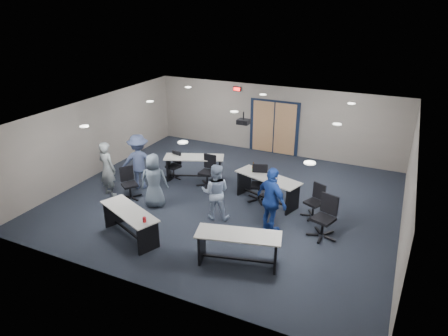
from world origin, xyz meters
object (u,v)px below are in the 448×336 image
at_px(chair_back_c, 259,184).
at_px(chair_loose_right, 323,218).
at_px(chair_loose_left, 130,184).
at_px(person_back, 139,162).
at_px(table_front_right, 238,243).
at_px(table_front_left, 130,219).
at_px(person_navy, 272,201).
at_px(person_plaid, 154,181).
at_px(table_back_left, 194,164).
at_px(chair_back_d, 314,202).
at_px(person_gray, 107,169).
at_px(table_back_right, 267,184).
at_px(chair_back_b, 207,171).
at_px(chair_back_a, 173,166).
at_px(person_lightblue, 215,192).

bearing_deg(chair_back_c, chair_loose_right, -46.41).
bearing_deg(chair_loose_left, person_back, 46.96).
height_order(table_front_right, chair_loose_right, chair_loose_right).
relative_size(chair_back_c, person_back, 0.61).
bearing_deg(chair_back_c, table_front_left, -141.87).
distance_m(person_navy, person_back, 4.80).
relative_size(chair_loose_right, person_plaid, 0.70).
height_order(table_back_left, chair_back_c, chair_back_c).
distance_m(chair_back_d, person_back, 5.63).
bearing_deg(table_front_right, person_navy, 67.89).
bearing_deg(person_plaid, person_gray, -24.44).
height_order(table_back_right, person_back, person_back).
xyz_separation_m(table_back_right, chair_back_b, (-2.17, 0.23, -0.06)).
bearing_deg(chair_back_d, table_front_left, -117.50).
bearing_deg(table_front_left, table_back_left, 117.02).
distance_m(table_back_right, chair_back_b, 2.18).
height_order(chair_back_a, person_navy, person_navy).
bearing_deg(table_back_right, person_gray, -142.31).
relative_size(table_front_right, person_plaid, 1.25).
height_order(table_back_right, chair_loose_right, table_back_right).
distance_m(person_plaid, person_navy, 3.60).
height_order(table_back_left, chair_back_a, chair_back_a).
height_order(chair_loose_left, person_gray, person_gray).
bearing_deg(chair_back_c, person_lightblue, -133.63).
xyz_separation_m(table_front_left, table_back_left, (-0.28, 3.92, 0.02)).
height_order(chair_loose_left, person_lightblue, person_lightblue).
bearing_deg(chair_back_b, table_back_right, -4.56).
bearing_deg(chair_back_d, person_back, -149.53).
bearing_deg(table_back_right, table_back_left, -172.63).
bearing_deg(chair_back_a, chair_back_b, 10.59).
height_order(table_front_left, table_back_right, table_back_right).
relative_size(chair_back_d, person_gray, 0.56).
distance_m(table_back_right, chair_back_c, 0.25).
distance_m(chair_back_c, person_navy, 1.81).
bearing_deg(person_back, chair_loose_right, 146.02).
bearing_deg(table_back_left, person_back, -154.98).
xyz_separation_m(table_back_left, person_lightblue, (1.83, -2.09, 0.26)).
relative_size(chair_back_c, person_navy, 0.61).
relative_size(chair_loose_left, person_gray, 0.57).
bearing_deg(chair_back_b, person_navy, -30.89).
bearing_deg(person_lightblue, chair_back_c, -133.51).
relative_size(table_front_right, chair_loose_right, 1.80).
bearing_deg(chair_back_a, person_gray, -108.16).
bearing_deg(table_front_right, chair_loose_right, 37.47).
xyz_separation_m(table_front_left, chair_loose_right, (4.51, 2.12, 0.04)).
bearing_deg(person_gray, person_lightblue, -168.05).
height_order(chair_back_d, person_back, person_back).
distance_m(table_back_left, chair_back_b, 0.73).
bearing_deg(person_gray, table_front_right, 173.16).
relative_size(table_front_left, person_navy, 1.11).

